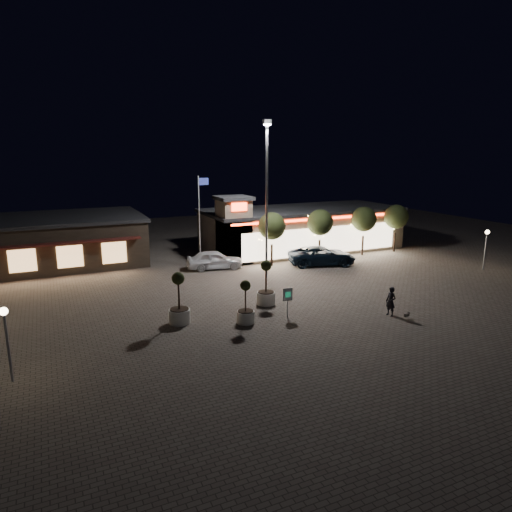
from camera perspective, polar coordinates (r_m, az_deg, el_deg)
name	(u,v)px	position (r m, az deg, el deg)	size (l,w,h in m)	color
ground	(293,310)	(29.84, 4.62, -6.68)	(90.00, 90.00, 0.00)	#635950
retail_building	(298,229)	(47.21, 5.33, 3.41)	(20.40, 8.40, 6.10)	gray
restaurant_building	(48,241)	(45.08, -24.52, 1.77)	(16.40, 11.00, 4.30)	#382D23
floodlight_pole	(267,190)	(36.24, 1.35, 8.23)	(0.60, 0.40, 12.38)	gray
flagpole	(200,214)	(39.65, -6.98, 5.25)	(0.95, 0.10, 8.00)	white
lamp_post_east	(486,242)	(43.65, 26.84, 1.60)	(0.36, 0.36, 3.48)	gray
lamp_post_south	(6,330)	(22.81, -28.79, -8.08)	(0.36, 0.36, 3.48)	gray
string_tree_a	(272,226)	(40.22, 2.00, 3.74)	(2.42, 2.42, 4.79)	#332319
string_tree_b	(320,223)	(42.68, 8.02, 4.16)	(2.42, 2.42, 4.79)	#332319
string_tree_c	(364,219)	(45.56, 13.34, 4.49)	(2.42, 2.42, 4.79)	#332319
string_tree_d	(396,217)	(48.11, 17.11, 4.70)	(2.42, 2.42, 4.79)	#332319
pickup_truck	(322,256)	(41.45, 8.25, 0.05)	(2.78, 6.03, 1.68)	black
white_sedan	(215,260)	(39.74, -5.19, -0.45)	(1.94, 4.83, 1.64)	white
pedestrian	(391,302)	(29.61, 16.50, -5.48)	(0.67, 0.44, 1.84)	black
dog	(407,314)	(29.64, 18.39, -6.91)	(0.52, 0.30, 0.28)	#59514C
planter_left	(179,308)	(27.56, -9.57, -6.38)	(1.28, 1.28, 3.15)	silver
planter_mid	(246,310)	(27.30, -1.31, -6.73)	(1.07, 1.07, 2.64)	silver
planter_right	(266,291)	(30.50, 1.25, -4.36)	(1.23, 1.23, 3.03)	silver
valet_sign	(288,297)	(28.05, 3.98, -5.13)	(0.62, 0.13, 1.88)	gray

